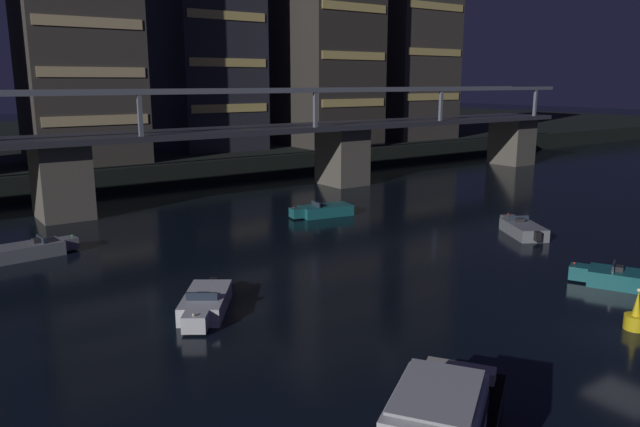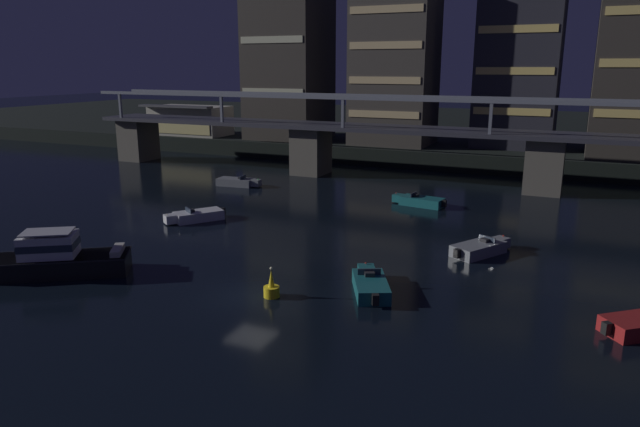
{
  "view_description": "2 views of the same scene",
  "coord_description": "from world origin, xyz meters",
  "px_view_note": "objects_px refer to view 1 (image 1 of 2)",
  "views": [
    {
      "loc": [
        -22.9,
        -11.22,
        9.99
      ],
      "look_at": [
        -0.75,
        20.24,
        1.57
      ],
      "focal_mm": 34.0,
      "sensor_mm": 36.0,
      "label": 1
    },
    {
      "loc": [
        16.0,
        -26.05,
        12.53
      ],
      "look_at": [
        -2.04,
        14.14,
        1.29
      ],
      "focal_mm": 32.46,
      "sensor_mm": 36.0,
      "label": 2
    }
  ],
  "objects_px": {
    "tower_west_tall": "(78,48)",
    "tower_central": "(206,40)",
    "tower_east_low": "(404,31)",
    "speedboat_mid_left": "(323,211)",
    "river_bridge": "(221,150)",
    "speedboat_mid_right": "(30,250)",
    "speedboat_far_left": "(627,279)",
    "speedboat_near_center": "(205,304)",
    "tower_east_tall": "(327,33)",
    "speedboat_near_right": "(522,229)",
    "channel_buoy": "(636,318)"
  },
  "relations": [
    {
      "from": "speedboat_near_center",
      "to": "speedboat_far_left",
      "type": "bearing_deg",
      "value": -25.72
    },
    {
      "from": "speedboat_near_center",
      "to": "speedboat_mid_right",
      "type": "bearing_deg",
      "value": 108.46
    },
    {
      "from": "speedboat_mid_right",
      "to": "speedboat_far_left",
      "type": "xyz_separation_m",
      "value": [
        23.12,
        -22.76,
        0.0
      ]
    },
    {
      "from": "tower_east_tall",
      "to": "speedboat_mid_left",
      "type": "bearing_deg",
      "value": -126.18
    },
    {
      "from": "tower_west_tall",
      "to": "speedboat_mid_left",
      "type": "bearing_deg",
      "value": -67.41
    },
    {
      "from": "speedboat_far_left",
      "to": "speedboat_mid_right",
      "type": "bearing_deg",
      "value": 135.44
    },
    {
      "from": "speedboat_far_left",
      "to": "speedboat_mid_left",
      "type": "bearing_deg",
      "value": 97.39
    },
    {
      "from": "tower_central",
      "to": "tower_east_low",
      "type": "height_order",
      "value": "tower_east_low"
    },
    {
      "from": "speedboat_near_center",
      "to": "speedboat_mid_left",
      "type": "relative_size",
      "value": 0.91
    },
    {
      "from": "speedboat_far_left",
      "to": "tower_east_low",
      "type": "bearing_deg",
      "value": 58.28
    },
    {
      "from": "tower_east_low",
      "to": "speedboat_near_center",
      "type": "height_order",
      "value": "tower_east_low"
    },
    {
      "from": "tower_central",
      "to": "river_bridge",
      "type": "bearing_deg",
      "value": -112.31
    },
    {
      "from": "speedboat_near_center",
      "to": "speedboat_mid_right",
      "type": "height_order",
      "value": "same"
    },
    {
      "from": "tower_east_tall",
      "to": "tower_east_low",
      "type": "relative_size",
      "value": 0.93
    },
    {
      "from": "tower_east_tall",
      "to": "speedboat_near_right",
      "type": "xyz_separation_m",
      "value": [
        -11.15,
        -37.76,
        -15.28
      ]
    },
    {
      "from": "speedboat_mid_left",
      "to": "speedboat_mid_right",
      "type": "distance_m",
      "value": 20.3
    },
    {
      "from": "tower_east_tall",
      "to": "speedboat_far_left",
      "type": "relative_size",
      "value": 5.5
    },
    {
      "from": "tower_east_tall",
      "to": "tower_east_low",
      "type": "distance_m",
      "value": 15.51
    },
    {
      "from": "channel_buoy",
      "to": "speedboat_near_center",
      "type": "bearing_deg",
      "value": 139.07
    },
    {
      "from": "tower_east_tall",
      "to": "tower_west_tall",
      "type": "bearing_deg",
      "value": -179.83
    },
    {
      "from": "tower_west_tall",
      "to": "tower_central",
      "type": "distance_m",
      "value": 16.15
    },
    {
      "from": "tower_east_low",
      "to": "tower_central",
      "type": "bearing_deg",
      "value": 176.39
    },
    {
      "from": "speedboat_near_center",
      "to": "tower_west_tall",
      "type": "bearing_deg",
      "value": 82.43
    },
    {
      "from": "tower_east_low",
      "to": "speedboat_mid_left",
      "type": "distance_m",
      "value": 47.02
    },
    {
      "from": "speedboat_mid_right",
      "to": "channel_buoy",
      "type": "bearing_deg",
      "value": -54.54
    },
    {
      "from": "river_bridge",
      "to": "speedboat_mid_left",
      "type": "bearing_deg",
      "value": -73.94
    },
    {
      "from": "river_bridge",
      "to": "tower_west_tall",
      "type": "bearing_deg",
      "value": 117.04
    },
    {
      "from": "tower_west_tall",
      "to": "tower_east_tall",
      "type": "bearing_deg",
      "value": 0.17
    },
    {
      "from": "speedboat_mid_right",
      "to": "tower_central",
      "type": "bearing_deg",
      "value": 49.33
    },
    {
      "from": "tower_east_low",
      "to": "speedboat_near_center",
      "type": "distance_m",
      "value": 66.47
    },
    {
      "from": "tower_central",
      "to": "speedboat_near_center",
      "type": "distance_m",
      "value": 49.75
    },
    {
      "from": "tower_east_low",
      "to": "speedboat_near_right",
      "type": "relative_size",
      "value": 6.07
    },
    {
      "from": "speedboat_near_center",
      "to": "speedboat_far_left",
      "type": "height_order",
      "value": "same"
    },
    {
      "from": "tower_west_tall",
      "to": "speedboat_mid_left",
      "type": "relative_size",
      "value": 4.22
    },
    {
      "from": "speedboat_near_right",
      "to": "speedboat_near_center",
      "type": "bearing_deg",
      "value": -178.3
    },
    {
      "from": "speedboat_near_right",
      "to": "tower_east_low",
      "type": "bearing_deg",
      "value": 56.96
    },
    {
      "from": "tower_east_low",
      "to": "speedboat_mid_right",
      "type": "xyz_separation_m",
      "value": [
        -54.12,
        -27.38,
        -16.37
      ]
    },
    {
      "from": "tower_central",
      "to": "tower_east_tall",
      "type": "xyz_separation_m",
      "value": [
        13.8,
        -4.62,
        1.12
      ]
    },
    {
      "from": "tower_west_tall",
      "to": "tower_central",
      "type": "height_order",
      "value": "tower_central"
    },
    {
      "from": "tower_west_tall",
      "to": "speedboat_near_center",
      "type": "distance_m",
      "value": 40.72
    },
    {
      "from": "tower_east_tall",
      "to": "speedboat_far_left",
      "type": "distance_m",
      "value": 52.21
    },
    {
      "from": "tower_west_tall",
      "to": "channel_buoy",
      "type": "height_order",
      "value": "tower_west_tall"
    },
    {
      "from": "tower_east_low",
      "to": "river_bridge",
      "type": "bearing_deg",
      "value": -154.68
    },
    {
      "from": "speedboat_near_center",
      "to": "speedboat_near_right",
      "type": "xyz_separation_m",
      "value": [
        23.12,
        0.69,
        0.0
      ]
    },
    {
      "from": "tower_east_low",
      "to": "speedboat_near_center",
      "type": "xyz_separation_m",
      "value": [
        -49.5,
        -41.24,
        -16.37
      ]
    },
    {
      "from": "tower_west_tall",
      "to": "channel_buoy",
      "type": "relative_size",
      "value": 12.55
    },
    {
      "from": "tower_east_tall",
      "to": "speedboat_mid_left",
      "type": "relative_size",
      "value": 5.22
    },
    {
      "from": "tower_west_tall",
      "to": "tower_east_tall",
      "type": "relative_size",
      "value": 0.81
    },
    {
      "from": "channel_buoy",
      "to": "tower_east_low",
      "type": "bearing_deg",
      "value": 56.03
    },
    {
      "from": "river_bridge",
      "to": "tower_east_low",
      "type": "relative_size",
      "value": 2.86
    }
  ]
}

